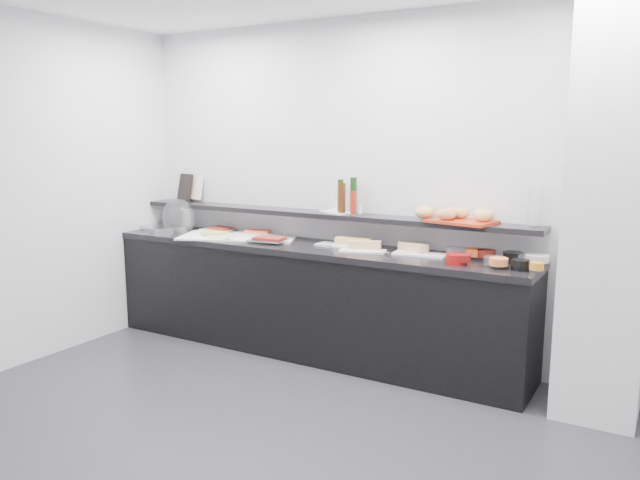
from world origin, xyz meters
The scene contains 57 objects.
ground centered at (0.00, 0.00, 0.00)m, with size 5.00×5.00×0.00m, color #2D2D30.
back_wall centered at (0.00, 2.00, 1.35)m, with size 5.00×0.02×2.70m, color silver.
column centered at (1.50, 1.65, 1.35)m, with size 0.50×0.50×2.70m, color white.
buffet_cabinet centered at (-0.70, 1.70, 0.42)m, with size 3.60×0.60×0.85m, color black.
counter_top centered at (-0.70, 1.70, 0.88)m, with size 3.62×0.62×0.05m, color black.
wall_shelf centered at (-0.70, 1.88, 1.13)m, with size 3.60×0.25×0.04m, color black.
cloche_base centered at (-2.31, 1.70, 0.92)m, with size 0.45×0.30×0.04m, color #ACAFB3.
cloche_dome centered at (-2.13, 1.74, 1.03)m, with size 0.42×0.27×0.34m, color silver.
linen_runner centered at (-1.41, 1.71, 0.91)m, with size 1.00×0.47×0.01m, color white.
platter_meat_a centered at (-1.76, 1.85, 0.92)m, with size 0.30×0.20×0.01m, color silver.
food_meat_a centered at (-1.72, 1.84, 0.94)m, with size 0.19×0.12×0.02m, color maroon.
platter_salmon centered at (-1.34, 1.84, 0.92)m, with size 0.32×0.21×0.01m, color silver.
food_salmon centered at (-1.32, 1.86, 0.94)m, with size 0.21×0.13×0.02m, color #FA5E33.
platter_cheese centered at (-1.47, 1.56, 0.92)m, with size 0.26×0.17×0.01m, color white.
food_cheese centered at (-1.60, 1.59, 0.94)m, with size 0.19×0.12×0.02m, color #E9D65A.
platter_meat_b centered at (-1.06, 1.63, 0.92)m, with size 0.30×0.20×0.01m, color silver.
food_meat_b centered at (-1.02, 1.61, 0.94)m, with size 0.25×0.16×0.02m, color maroon.
sandwich_plate_left centered at (-0.47, 1.76, 0.91)m, with size 0.36×0.15×0.01m, color silver.
sandwich_food_left centered at (-0.34, 1.80, 0.94)m, with size 0.29×0.11×0.06m, color tan.
tongs_left centered at (-0.44, 1.71, 0.92)m, with size 0.01×0.01×0.16m, color silver.
sandwich_plate_mid centered at (-0.19, 1.65, 0.91)m, with size 0.35×0.15×0.01m, color white.
sandwich_food_mid centered at (-0.20, 1.71, 0.94)m, with size 0.24×0.09×0.06m, color tan.
tongs_mid centered at (-0.03, 1.60, 0.92)m, with size 0.01×0.01×0.16m, color #AEB1B5.
sandwich_plate_right centered at (0.23, 1.75, 0.91)m, with size 0.39×0.17×0.01m, color white.
sandwich_food_right centered at (0.15, 1.81, 0.94)m, with size 0.24×0.09×0.06m, color tan.
tongs_right centered at (0.13, 1.72, 0.92)m, with size 0.01×0.01×0.16m, color #B1B5B8.
bowl_glass_fruit centered at (0.49, 1.83, 0.94)m, with size 0.16×0.16×0.07m, color white.
fill_glass_fruit centered at (0.61, 1.83, 0.95)m, with size 0.13×0.13×0.05m, color #F45921.
bowl_black_jam centered at (0.88, 1.85, 0.94)m, with size 0.14×0.14×0.07m, color black.
fill_black_jam centered at (0.70, 1.82, 0.95)m, with size 0.13×0.13×0.05m, color #5A140C.
bowl_glass_cream centered at (1.03, 1.78, 0.94)m, with size 0.18×0.18×0.07m, color white.
fill_glass_cream centered at (1.05, 1.84, 0.95)m, with size 0.16×0.16×0.05m, color white.
bowl_red_jam centered at (0.56, 1.58, 0.94)m, with size 0.15×0.15×0.07m, color maroon.
fill_red_jam centered at (0.61, 1.58, 0.95)m, with size 0.10×0.10×0.05m, color #620E0F.
bowl_glass_salmon centered at (0.82, 1.62, 0.94)m, with size 0.15×0.15×0.07m, color white.
fill_glass_salmon centered at (0.85, 1.58, 0.95)m, with size 0.13×0.13×0.05m, color orange.
bowl_black_fruit centered at (0.99, 1.61, 0.94)m, with size 0.12×0.12×0.07m, color black.
fill_black_fruit centered at (1.10, 1.57, 0.95)m, with size 0.09×0.09×0.05m, color orange.
framed_print centered at (-2.23, 1.95, 1.28)m, with size 0.19×0.02×0.26m, color black.
print_art centered at (-2.12, 1.97, 1.28)m, with size 0.18×0.00×0.22m, color beige.
condiment_tray centered at (-0.55, 1.90, 1.16)m, with size 0.28×0.17×0.01m, color white.
bottle_green_a centered at (-0.53, 1.92, 1.29)m, with size 0.05×0.05×0.26m, color #0F3A14.
bottle_brown centered at (-0.47, 1.83, 1.28)m, with size 0.06×0.06×0.24m, color #3D1E0B.
bottle_green_b centered at (-0.42, 1.94, 1.30)m, with size 0.05×0.05×0.28m, color #0E3610.
bottle_hot centered at (-0.36, 1.82, 1.25)m, with size 0.05×0.05×0.18m, color #AB1A0C.
shaker_salt centered at (-0.40, 1.91, 1.20)m, with size 0.03×0.03×0.07m, color white.
shaker_pepper centered at (-0.32, 1.86, 1.20)m, with size 0.03×0.03×0.07m, color white.
bread_tray centered at (0.51, 1.86, 1.16)m, with size 0.46×0.32×0.02m, color #AA2A12.
bread_roll_nw centered at (0.20, 1.93, 1.21)m, with size 0.15×0.10×0.08m, color #B58045.
bread_roll_n centered at (0.47, 1.92, 1.21)m, with size 0.13×0.08×0.08m, color tan.
bread_roll_ne centered at (0.64, 1.93, 1.21)m, with size 0.16×0.10×0.08m, color tan.
bread_roll_sw centered at (0.23, 1.82, 1.21)m, with size 0.14×0.09×0.08m, color tan.
bread_roll_s centered at (0.41, 1.79, 1.21)m, with size 0.14×0.09×0.08m, color #B07B43.
bread_roll_se centered at (0.66, 1.84, 1.21)m, with size 0.12×0.08×0.08m, color tan.
bread_roll_midw centered at (0.41, 1.91, 1.21)m, with size 0.15×0.09×0.08m, color #CD7D4E.
bread_roll_mide centered at (0.41, 1.87, 1.21)m, with size 0.12×0.08×0.08m, color #B87D46.
carafe centered at (1.00, 1.91, 1.30)m, with size 0.11×0.11×0.30m, color white.
Camera 1 is at (1.87, -2.53, 1.80)m, focal length 35.00 mm.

